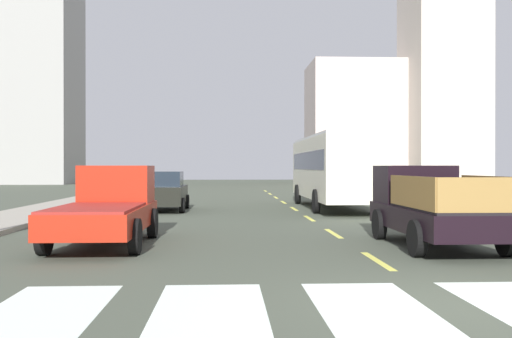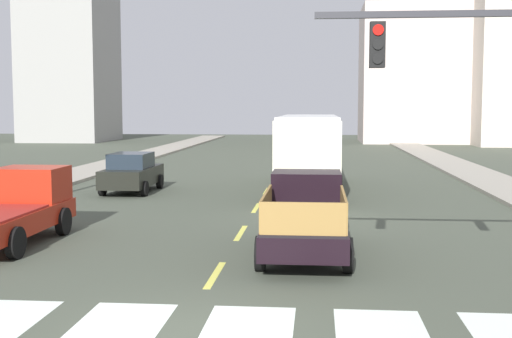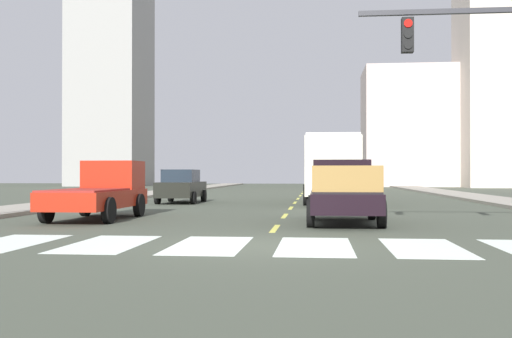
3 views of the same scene
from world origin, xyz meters
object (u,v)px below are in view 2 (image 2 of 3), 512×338
object	(u,v)px
pickup_dark	(14,209)
sedan_far	(132,172)
pickup_stakebed	(306,216)
city_bus	(309,147)

from	to	relation	value
pickup_dark	sedan_far	distance (m)	10.95
sedan_far	pickup_stakebed	bearing A→B (deg)	-56.90
pickup_dark	sedan_far	bearing A→B (deg)	90.13
pickup_dark	sedan_far	xyz separation A→B (m)	(0.25, 10.94, -0.06)
pickup_stakebed	sedan_far	bearing A→B (deg)	122.61
pickup_stakebed	sedan_far	xyz separation A→B (m)	(-7.77, 11.65, -0.08)
pickup_dark	city_bus	world-z (taller)	city_bus
city_bus	sedan_far	size ratio (longest dim) A/B	2.45
pickup_dark	city_bus	bearing A→B (deg)	58.24
pickup_stakebed	pickup_dark	world-z (taller)	same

